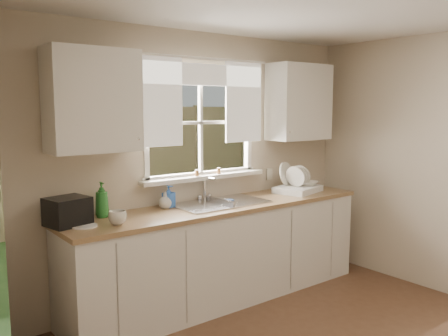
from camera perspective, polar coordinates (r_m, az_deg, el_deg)
room_walls at (r=3.14m, az=19.52°, el=-3.43°), size 3.62×4.02×2.50m
window at (r=4.56m, az=-2.70°, el=3.39°), size 1.38×0.16×1.06m
curtains at (r=4.51m, az=-2.36°, el=9.04°), size 1.50×0.03×0.81m
base_cabinets at (r=4.50m, az=-0.24°, el=-10.30°), size 3.00×0.62×0.87m
countertop at (r=4.39m, az=-0.24°, el=-4.63°), size 3.04×0.65×0.04m
upper_cabinet_left at (r=3.84m, az=-15.51°, el=7.81°), size 0.70×0.33×0.80m
upper_cabinet_right at (r=5.17m, az=9.02°, el=7.82°), size 0.70×0.33×0.80m
wall_outlet at (r=5.14m, az=5.48°, el=-0.72°), size 0.08×0.01×0.12m
sill_jars at (r=4.56m, az=-1.93°, el=-0.47°), size 0.30×0.04×0.06m
backyard at (r=10.76m, az=-20.82°, el=15.80°), size 20.00×10.00×6.13m
sink at (r=4.42m, az=-0.49°, el=-5.22°), size 0.88×0.52×0.40m
dish_rack at (r=5.04m, az=8.80°, el=-2.17°), size 0.55×0.47×0.31m
bowl at (r=5.10m, az=10.26°, el=-1.83°), size 0.24×0.24×0.05m
soap_bottle_a at (r=3.98m, az=-14.49°, el=-3.71°), size 0.12×0.12×0.29m
soap_bottle_b at (r=4.26m, az=-6.68°, el=-3.42°), size 0.12×0.12×0.20m
soap_bottle_c at (r=4.22m, az=-7.10°, el=-3.87°), size 0.12×0.12×0.15m
saucer at (r=3.73m, az=-16.47°, el=-6.71°), size 0.19×0.19×0.01m
cup at (r=3.71m, az=-12.70°, el=-5.87°), size 0.17×0.17×0.11m
black_appliance at (r=3.79m, az=-18.30°, el=-4.97°), size 0.34×0.31×0.21m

